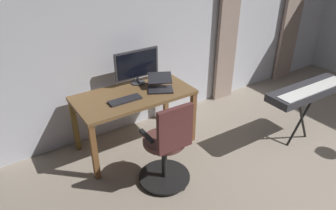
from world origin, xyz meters
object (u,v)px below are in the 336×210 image
at_px(desk, 134,101).
at_px(office_chair, 167,148).
at_px(computer_monitor, 137,65).
at_px(laptop, 160,85).
at_px(computer_keyboard, 125,100).
at_px(piano_keyboard, 309,92).

distance_m(desk, office_chair, 0.83).
xyz_separation_m(computer_monitor, laptop, (-0.14, 0.30, -0.19)).
height_order(computer_monitor, computer_keyboard, computer_monitor).
bearing_deg(piano_keyboard, office_chair, -7.64).
bearing_deg(desk, computer_monitor, -128.28).
distance_m(computer_monitor, laptop, 0.39).
height_order(laptop, piano_keyboard, laptop).
xyz_separation_m(office_chair, computer_keyboard, (0.11, -0.70, 0.27)).
bearing_deg(laptop, computer_keyboard, 32.31).
distance_m(office_chair, laptop, 0.89).
bearing_deg(piano_keyboard, computer_monitor, -38.70).
bearing_deg(computer_keyboard, office_chair, 98.99).
xyz_separation_m(desk, piano_keyboard, (-1.78, 1.09, 0.09)).
height_order(desk, piano_keyboard, piano_keyboard).
bearing_deg(computer_keyboard, computer_monitor, -135.23).
relative_size(office_chair, computer_monitor, 1.72).
height_order(desk, computer_monitor, computer_monitor).
bearing_deg(computer_monitor, computer_keyboard, 44.77).
height_order(office_chair, computer_keyboard, office_chair).
relative_size(desk, piano_keyboard, 1.18).
distance_m(computer_monitor, computer_keyboard, 0.54).
bearing_deg(office_chair, laptop, 64.12).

